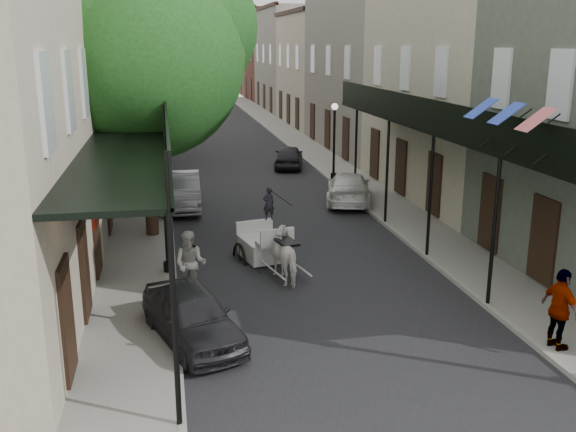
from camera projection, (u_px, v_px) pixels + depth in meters
name	position (u px, v px, depth m)	size (l,w,h in m)	color
ground	(362.00, 357.00, 14.01)	(140.00, 140.00, 0.00)	gray
road	(246.00, 176.00, 32.97)	(8.00, 90.00, 0.01)	black
sidewalk_left	(147.00, 179.00, 32.05)	(2.20, 90.00, 0.12)	gray
sidewalk_right	(340.00, 172.00, 33.87)	(2.20, 90.00, 0.12)	gray
building_row_left	(86.00, 66.00, 39.51)	(5.00, 80.00, 10.50)	#B8AE93
building_row_right	(354.00, 64.00, 42.65)	(5.00, 80.00, 10.50)	gray
gallery_left	(138.00, 135.00, 18.70)	(2.20, 18.05, 4.88)	black
gallery_right	(445.00, 127.00, 20.44)	(2.20, 18.05, 4.88)	black
tree_near	(155.00, 48.00, 21.20)	(7.31, 6.80, 9.63)	#382619
tree_far	(157.00, 58.00, 34.63)	(6.45, 6.00, 8.61)	#382619
lamppost_left	(165.00, 208.00, 18.42)	(0.32, 0.32, 3.71)	black
lamppost_right_far	(334.00, 140.00, 31.29)	(0.32, 0.32, 3.71)	black
horse	(288.00, 256.00, 18.41)	(0.79, 1.74, 1.47)	white
carriage	(259.00, 228.00, 20.38)	(1.80, 2.39, 2.46)	black
pedestrian_walking	(191.00, 264.00, 17.21)	(0.88, 0.69, 1.81)	#ACACA3
pedestrian_sidewalk_left	(124.00, 179.00, 27.11)	(1.25, 0.72, 1.93)	gray
pedestrian_sidewalk_right	(560.00, 309.00, 13.93)	(1.08, 0.45, 1.84)	gray
car_left_near	(192.00, 316.00, 14.58)	(1.50, 3.72, 1.27)	black
car_left_mid	(181.00, 191.00, 26.46)	(1.54, 4.41, 1.45)	gray
car_left_far	(173.00, 131.00, 44.91)	(2.22, 4.82, 1.34)	black
car_right_near	(348.00, 188.00, 27.41)	(1.81, 4.44, 1.29)	silver
car_right_far	(289.00, 156.00, 35.08)	(1.49, 3.69, 1.26)	black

